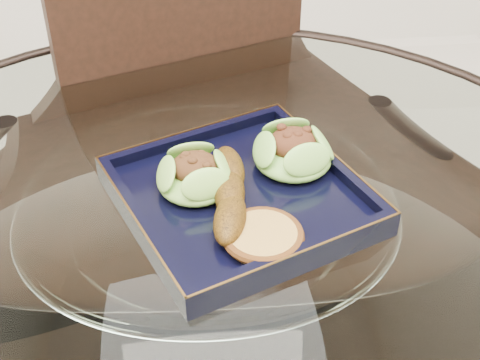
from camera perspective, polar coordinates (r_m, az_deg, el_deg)
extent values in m
cylinder|color=white|center=(0.79, -2.66, -5.07)|extent=(1.10, 1.10, 0.01)
torus|color=black|center=(0.79, -2.66, -5.07)|extent=(1.13, 1.13, 0.02)
cylinder|color=black|center=(1.29, 9.64, -8.09)|extent=(0.04, 0.04, 0.75)
cylinder|color=black|center=(1.28, -15.82, -9.75)|extent=(0.04, 0.04, 0.75)
cube|color=black|center=(1.15, -0.19, -4.91)|extent=(0.59, 0.59, 0.04)
cube|color=black|center=(1.14, -4.87, 12.49)|extent=(0.42, 0.18, 0.50)
cylinder|color=black|center=(1.43, -10.90, -10.22)|extent=(0.03, 0.03, 0.49)
cylinder|color=black|center=(1.52, 3.24, -5.56)|extent=(0.03, 0.03, 0.49)
cube|color=black|center=(0.81, 0.00, -1.67)|extent=(0.35, 0.35, 0.02)
ellipsoid|color=#57A42F|center=(0.81, -3.80, 0.24)|extent=(0.11, 0.11, 0.03)
ellipsoid|color=#4F932A|center=(0.85, 4.54, 2.26)|extent=(0.12, 0.12, 0.04)
ellipsoid|color=#5F3B0A|center=(0.78, -0.90, -1.07)|extent=(0.05, 0.17, 0.03)
cylinder|color=#B7863D|center=(0.74, 1.96, -4.89)|extent=(0.08, 0.08, 0.02)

